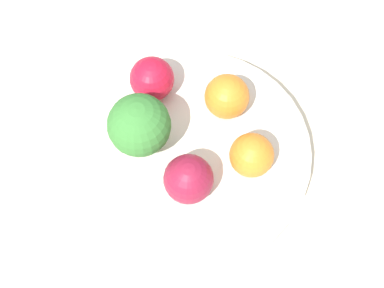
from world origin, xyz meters
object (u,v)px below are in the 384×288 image
at_px(apple_green, 186,179).
at_px(bowl, 192,154).
at_px(orange_back, 252,155).
at_px(broccoli, 139,129).
at_px(napkin, 378,30).
at_px(orange_front, 227,96).
at_px(apple_red, 152,79).

bearing_deg(apple_green, bowl, -2.65).
bearing_deg(orange_back, bowl, 76.90).
bearing_deg(orange_back, broccoli, 84.71).
bearing_deg(broccoli, napkin, -53.93).
distance_m(apple_green, orange_front, 0.10).
height_order(apple_red, apple_green, apple_green).
xyz_separation_m(bowl, orange_back, (-0.01, -0.06, 0.04)).
height_order(apple_green, napkin, apple_green).
height_order(bowl, broccoli, broccoli).
relative_size(orange_front, orange_back, 1.06).
height_order(bowl, orange_front, orange_front).
relative_size(bowl, broccoli, 3.33).
relative_size(broccoli, orange_back, 1.67).
height_order(orange_back, napkin, orange_back).
distance_m(bowl, apple_green, 0.06).
distance_m(apple_red, orange_back, 0.14).
bearing_deg(apple_red, napkin, -64.79).
distance_m(orange_back, napkin, 0.26).
distance_m(broccoli, orange_front, 0.10).
relative_size(broccoli, orange_front, 1.58).
distance_m(orange_front, napkin, 0.24).
relative_size(bowl, apple_red, 5.22).
height_order(broccoli, apple_red, broccoli).
xyz_separation_m(bowl, apple_green, (-0.05, 0.00, 0.04)).
bearing_deg(apple_red, bowl, -144.54).
height_order(apple_green, orange_front, apple_green).
bearing_deg(napkin, orange_front, 127.40).
bearing_deg(napkin, apple_green, 137.33).
relative_size(bowl, orange_front, 5.25).
bearing_deg(apple_green, orange_front, -19.88).
bearing_deg(bowl, apple_green, 177.35).
bearing_deg(bowl, orange_front, -32.60).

